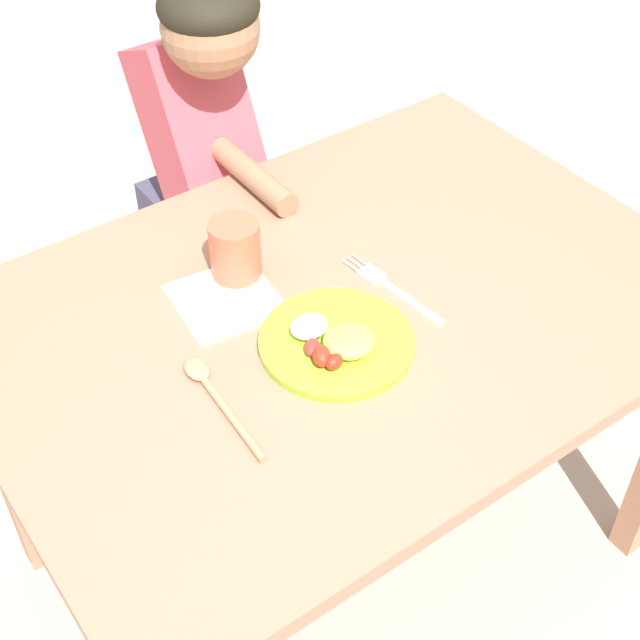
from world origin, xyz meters
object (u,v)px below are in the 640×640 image
Objects in this scene: fork at (392,289)px; drinking_cup at (235,250)px; plate at (336,341)px; person at (204,189)px; spoon at (213,391)px.

drinking_cup reaches higher than fork.
fork is at bearing -44.35° from drinking_cup.
plate is at bearing 103.51° from fork.
plate is 0.66m from person.
plate is 0.24m from drinking_cup.
drinking_cup reaches higher than plate.
drinking_cup is (0.17, 0.21, 0.04)m from spoon.
spoon is at bearing 61.62° from person.
fork is 0.97× the size of spoon.
person reaches higher than plate.
plate is 0.16m from fork.
drinking_cup is (-0.03, 0.23, 0.04)m from plate.
fork is at bearing -82.29° from spoon.
drinking_cup is at bearing 68.42° from person.
plate is 2.29× the size of drinking_cup.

